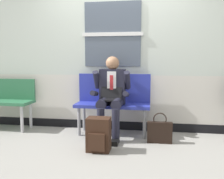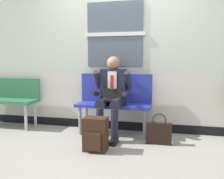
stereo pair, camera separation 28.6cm
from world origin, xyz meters
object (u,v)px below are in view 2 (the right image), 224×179
object	(u,v)px
handbag	(159,133)
bench_with_person	(115,99)
bench_empty	(3,97)
person_seated	(112,94)
backpack	(95,134)

from	to	relation	value
handbag	bench_with_person	bearing A→B (deg)	152.04
bench_empty	handbag	distance (m)	2.87
bench_empty	handbag	size ratio (longest dim) A/B	3.05
bench_with_person	handbag	world-z (taller)	bench_with_person
bench_with_person	bench_empty	size ratio (longest dim) A/B	0.88
bench_with_person	handbag	size ratio (longest dim) A/B	2.67
person_seated	backpack	bearing A→B (deg)	-95.51
backpack	handbag	world-z (taller)	same
backpack	handbag	size ratio (longest dim) A/B	1.00
bench_with_person	bench_empty	world-z (taller)	bench_with_person
bench_with_person	backpack	distance (m)	0.92
bench_empty	backpack	bearing A→B (deg)	-22.61
bench_with_person	bench_empty	xyz separation A→B (m)	(-2.08, -0.01, -0.03)
person_seated	bench_empty	bearing A→B (deg)	174.67
backpack	bench_empty	bearing A→B (deg)	157.39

